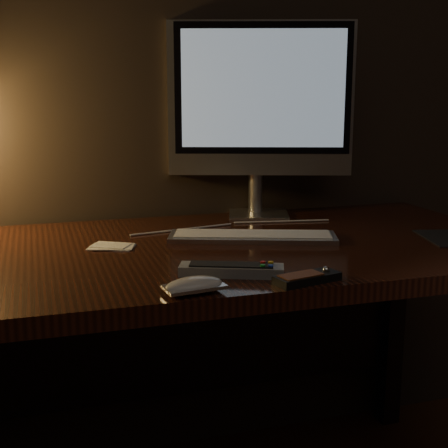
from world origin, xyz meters
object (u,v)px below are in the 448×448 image
object	(u,v)px
mouse	(194,288)
media_remote	(307,278)
tv_remote	(231,270)
monitor	(261,103)
keyboard	(252,236)
desk	(192,289)

from	to	relation	value
mouse	media_remote	size ratio (longest dim) A/B	0.79
mouse	tv_remote	size ratio (longest dim) A/B	0.52
monitor	keyboard	world-z (taller)	monitor
monitor	keyboard	bearing A→B (deg)	-95.17
monitor	keyboard	xyz separation A→B (m)	(-0.12, -0.27, -0.32)
tv_remote	keyboard	bearing A→B (deg)	84.68
desk	media_remote	distance (m)	0.45
media_remote	mouse	bearing A→B (deg)	167.00
keyboard	monitor	bearing A→B (deg)	85.87
keyboard	tv_remote	bearing A→B (deg)	-97.98
mouse	tv_remote	bearing A→B (deg)	33.18
tv_remote	mouse	bearing A→B (deg)	-116.79
desk	keyboard	world-z (taller)	keyboard
media_remote	tv_remote	size ratio (longest dim) A/B	0.66
monitor	media_remote	world-z (taller)	monitor
mouse	tv_remote	world-z (taller)	tv_remote
media_remote	tv_remote	world-z (taller)	tv_remote
desk	media_remote	xyz separation A→B (m)	(0.13, -0.41, 0.14)
media_remote	keyboard	bearing A→B (deg)	73.97
keyboard	media_remote	xyz separation A→B (m)	(-0.02, -0.36, 0.00)
monitor	desk	bearing A→B (deg)	-120.37
media_remote	desk	bearing A→B (deg)	94.35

